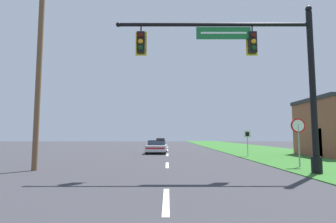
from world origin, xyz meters
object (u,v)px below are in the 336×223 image
at_px(car_ahead, 157,147).
at_px(far_car, 161,141).
at_px(route_sign_post, 248,137).
at_px(signal_mast, 263,70).
at_px(utility_pole_near, 40,59).
at_px(stop_sign, 299,131).

bearing_deg(car_ahead, far_car, 90.87).
bearing_deg(route_sign_post, signal_mast, -102.56).
bearing_deg(car_ahead, route_sign_post, -31.08).
relative_size(signal_mast, utility_pole_near, 0.85).
distance_m(car_ahead, far_car, 26.11).
height_order(stop_sign, route_sign_post, stop_sign).
bearing_deg(utility_pole_near, signal_mast, -6.46).
bearing_deg(car_ahead, utility_pole_near, -112.55).
bearing_deg(utility_pole_near, route_sign_post, 33.19).
height_order(far_car, route_sign_post, route_sign_post).
xyz_separation_m(far_car, utility_pole_near, (-4.85, -38.74, 4.80)).
bearing_deg(far_car, utility_pole_near, -97.14).
bearing_deg(stop_sign, far_car, 102.40).
xyz_separation_m(stop_sign, utility_pole_near, (-13.11, -1.17, 3.54)).
relative_size(stop_sign, route_sign_post, 1.23).
bearing_deg(signal_mast, car_ahead, 110.72).
relative_size(signal_mast, far_car, 2.08).
relative_size(signal_mast, stop_sign, 3.56).
xyz_separation_m(signal_mast, far_car, (-5.62, 39.93, -3.92)).
xyz_separation_m(car_ahead, route_sign_post, (7.33, -4.42, 0.92)).
distance_m(signal_mast, car_ahead, 15.29).
bearing_deg(route_sign_post, car_ahead, 148.92).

